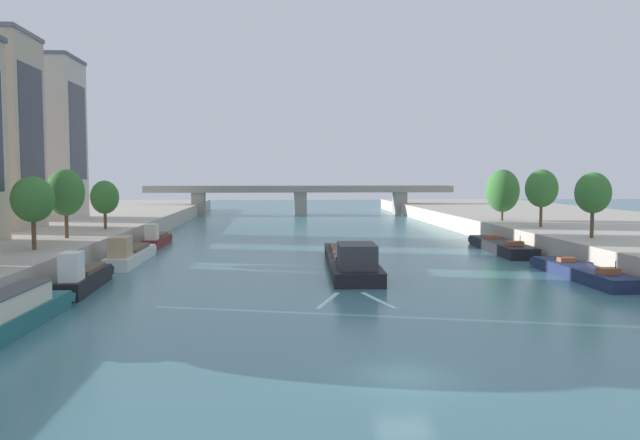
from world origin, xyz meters
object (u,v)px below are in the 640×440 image
object	(u,v)px
moored_boat_left_second	(15,313)
tree_right_third	(542,188)
moored_boat_right_lone	(582,272)
bridge_far	(300,196)
moored_boat_left_downstream	(130,254)
tree_left_distant	(65,193)
tree_right_midway	(593,193)
tree_right_distant	(503,191)
moored_boat_left_end	(157,239)
tree_left_second	(33,199)
moored_boat_right_upstream	(501,246)
barge_midriver	(351,260)
moored_boat_left_midway	(84,278)
tree_left_third	(105,197)

from	to	relation	value
moored_boat_left_second	tree_right_third	size ratio (longest dim) A/B	1.83
moored_boat_left_second	moored_boat_right_lone	xyz separation A→B (m)	(41.70, 14.95, -0.45)
bridge_far	moored_boat_left_downstream	bearing A→B (deg)	-104.95
tree_left_distant	tree_right_third	bearing A→B (deg)	10.08
moored_boat_right_lone	bridge_far	world-z (taller)	bridge_far
tree_right_midway	moored_boat_left_downstream	bearing A→B (deg)	176.92
moored_boat_left_downstream	tree_right_distant	bearing A→B (deg)	25.26
moored_boat_left_end	tree_left_second	world-z (taller)	tree_left_second
moored_boat_left_second	moored_boat_right_lone	world-z (taller)	moored_boat_left_second
moored_boat_left_downstream	tree_left_second	distance (m)	12.35
moored_boat_left_second	moored_boat_right_upstream	bearing A→B (deg)	39.43
moored_boat_left_end	tree_right_midway	world-z (taller)	tree_right_midway
barge_midriver	bridge_far	xyz separation A→B (m)	(-1.48, 82.83, 3.36)
moored_boat_left_midway	moored_boat_right_upstream	xyz separation A→B (m)	(41.50, 21.79, -0.38)
tree_left_distant	tree_right_midway	world-z (taller)	tree_left_distant
tree_left_distant	moored_boat_left_midway	bearing A→B (deg)	-67.98
moored_boat_left_downstream	moored_boat_left_end	world-z (taller)	moored_boat_left_downstream
tree_left_third	bridge_far	bearing A→B (deg)	68.00
barge_midriver	tree_right_third	xyz separation A→B (m)	(26.11, 17.02, 6.39)
tree_right_distant	moored_boat_right_upstream	bearing A→B (deg)	-110.82
moored_boat_left_midway	tree_left_distant	bearing A→B (deg)	112.02
moored_boat_right_upstream	moored_boat_right_lone	bearing A→B (deg)	-89.87
moored_boat_left_end	moored_boat_right_lone	size ratio (longest dim) A/B	0.70
moored_boat_left_downstream	tree_left_distant	xyz separation A→B (m)	(-6.75, 1.38, 6.27)
tree_left_distant	tree_left_third	bearing A→B (deg)	84.28
tree_left_third	moored_boat_left_end	bearing A→B (deg)	31.75
moored_boat_left_end	tree_left_third	bearing A→B (deg)	-148.25
moored_boat_left_midway	moored_boat_left_downstream	size ratio (longest dim) A/B	0.78
moored_boat_right_upstream	tree_right_midway	world-z (taller)	tree_right_midway
moored_boat_left_second	moored_boat_left_end	bearing A→B (deg)	89.94
moored_boat_left_second	tree_left_second	bearing A→B (deg)	107.51
moored_boat_left_second	barge_midriver	bearing A→B (deg)	44.17
tree_left_second	bridge_far	size ratio (longest dim) A/B	0.09
moored_boat_left_downstream	barge_midriver	bearing A→B (deg)	-14.96
tree_left_second	tree_right_midway	size ratio (longest dim) A/B	0.94
moored_boat_left_second	moored_boat_right_upstream	distance (m)	53.93
moored_boat_right_lone	tree_left_second	bearing A→B (deg)	175.62
tree_left_third	moored_boat_left_downstream	bearing A→B (deg)	-64.79
moored_boat_left_downstream	tree_right_midway	world-z (taller)	tree_right_midway
moored_boat_right_lone	tree_right_third	size ratio (longest dim) A/B	2.10
moored_boat_left_end	moored_boat_left_second	bearing A→B (deg)	-90.06
tree_left_distant	moored_boat_left_end	bearing A→B (deg)	65.06
moored_boat_left_downstream	tree_right_third	distance (m)	49.81
barge_midriver	moored_boat_left_end	distance (m)	30.80
tree_right_midway	moored_boat_left_end	bearing A→B (deg)	159.35
moored_boat_right_upstream	tree_left_third	world-z (taller)	tree_left_third
moored_boat_left_downstream	tree_right_distant	world-z (taller)	tree_right_distant
moored_boat_left_second	tree_left_distant	bearing A→B (deg)	102.66
moored_boat_right_lone	moored_boat_right_upstream	distance (m)	19.30
tree_right_third	tree_right_distant	size ratio (longest dim) A/B	0.99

